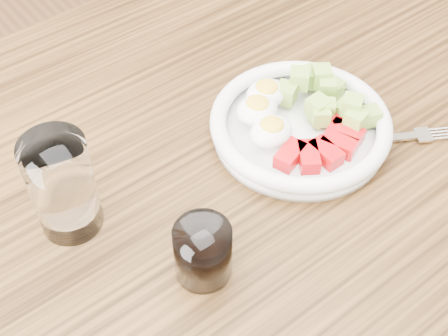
# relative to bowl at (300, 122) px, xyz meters

# --- Properties ---
(dining_table) EXTENTS (1.50, 0.90, 0.77)m
(dining_table) POSITION_rel_bowl_xyz_m (-0.12, -0.02, -0.12)
(dining_table) COLOR brown
(dining_table) RESTS_ON ground
(bowl) EXTENTS (0.23, 0.23, 0.06)m
(bowl) POSITION_rel_bowl_xyz_m (0.00, 0.00, 0.00)
(bowl) COLOR white
(bowl) RESTS_ON dining_table
(fork) EXTENTS (0.20, 0.12, 0.01)m
(fork) POSITION_rel_bowl_xyz_m (0.05, -0.06, -0.02)
(fork) COLOR black
(fork) RESTS_ON dining_table
(water_glass) EXTENTS (0.07, 0.07, 0.13)m
(water_glass) POSITION_rel_bowl_xyz_m (-0.30, 0.05, 0.04)
(water_glass) COLOR white
(water_glass) RESTS_ON dining_table
(coffee_glass) EXTENTS (0.06, 0.06, 0.07)m
(coffee_glass) POSITION_rel_bowl_xyz_m (-0.22, -0.09, 0.01)
(coffee_glass) COLOR white
(coffee_glass) RESTS_ON dining_table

